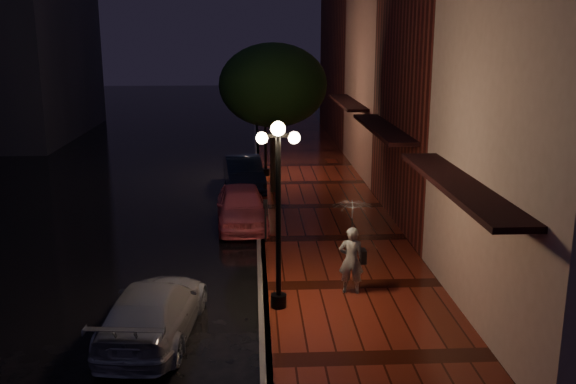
% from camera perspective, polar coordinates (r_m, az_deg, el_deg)
% --- Properties ---
extents(ground, '(120.00, 120.00, 0.00)m').
position_cam_1_polar(ground, '(19.79, -2.44, -4.62)').
color(ground, black).
rests_on(ground, ground).
extents(sidewalk, '(4.50, 60.00, 0.15)m').
position_cam_1_polar(sidewalk, '(19.92, 4.07, -4.29)').
color(sidewalk, '#4A170D').
rests_on(sidewalk, ground).
extents(curb, '(0.25, 60.00, 0.15)m').
position_cam_1_polar(curb, '(19.77, -2.44, -4.41)').
color(curb, '#595451').
rests_on(curb, ground).
extents(storefront_mid, '(5.00, 8.00, 11.00)m').
position_cam_1_polar(storefront_mid, '(21.97, 16.29, 11.34)').
color(storefront_mid, '#511914').
rests_on(storefront_mid, ground).
extents(storefront_far, '(5.00, 8.00, 9.00)m').
position_cam_1_polar(storefront_far, '(29.69, 11.06, 10.27)').
color(storefront_far, '#8C5951').
rests_on(storefront_far, ground).
extents(storefront_extra, '(5.00, 12.00, 10.00)m').
position_cam_1_polar(storefront_extra, '(39.43, 7.53, 12.01)').
color(storefront_extra, '#511914').
rests_on(storefront_extra, ground).
extents(streetlamp_near, '(0.96, 0.36, 4.31)m').
position_cam_1_polar(streetlamp_near, '(14.26, -0.87, -1.13)').
color(streetlamp_near, black).
rests_on(streetlamp_near, sidewalk).
extents(streetlamp_far, '(0.96, 0.36, 4.31)m').
position_cam_1_polar(streetlamp_far, '(28.00, -2.02, 6.40)').
color(streetlamp_far, black).
rests_on(streetlamp_far, sidewalk).
extents(street_tree, '(4.16, 4.16, 5.80)m').
position_cam_1_polar(street_tree, '(24.84, -1.31, 9.24)').
color(street_tree, black).
rests_on(street_tree, sidewalk).
extents(pink_car, '(1.89, 4.17, 1.39)m').
position_cam_1_polar(pink_car, '(21.37, -4.13, -1.27)').
color(pink_car, '#E75F6C').
rests_on(pink_car, ground).
extents(navy_car, '(1.88, 4.23, 1.35)m').
position_cam_1_polar(navy_car, '(26.39, -3.96, 1.65)').
color(navy_car, black).
rests_on(navy_car, ground).
extents(silver_car, '(2.17, 4.41, 1.23)m').
position_cam_1_polar(silver_car, '(14.05, -11.89, -10.28)').
color(silver_car, '#A3A3AA').
rests_on(silver_car, ground).
extents(woman_with_umbrella, '(0.97, 0.98, 2.33)m').
position_cam_1_polar(woman_with_umbrella, '(15.41, 5.71, -3.56)').
color(woman_with_umbrella, silver).
rests_on(woman_with_umbrella, sidewalk).
extents(parking_meter, '(0.13, 0.11, 1.30)m').
position_cam_1_polar(parking_meter, '(19.35, -2.01, -2.14)').
color(parking_meter, black).
rests_on(parking_meter, sidewalk).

